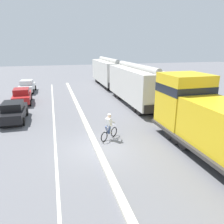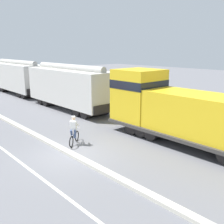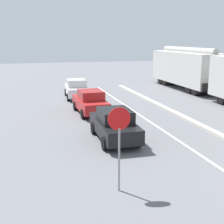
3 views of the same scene
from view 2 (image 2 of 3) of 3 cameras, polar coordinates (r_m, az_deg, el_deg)
name	(u,v)px [view 2 (image 2 of 3)]	position (r m, az deg, el deg)	size (l,w,h in m)	color
ground_plane	(71,155)	(14.40, -9.00, -9.22)	(120.00, 120.00, 0.00)	slate
median_curb	(23,129)	(19.42, -18.80, -3.46)	(0.36, 36.00, 0.16)	beige
locomotive	(183,114)	(16.01, 15.25, -0.41)	(3.10, 11.61, 4.20)	gold
hopper_car_lead	(69,87)	(24.58, -9.25, 5.37)	(2.90, 10.60, 4.18)	beige
hopper_car_middle	(18,77)	(34.83, -19.80, 7.17)	(2.90, 10.60, 4.18)	beige
cyclist	(74,131)	(15.63, -8.31, -4.14)	(1.39, 1.09, 1.71)	black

